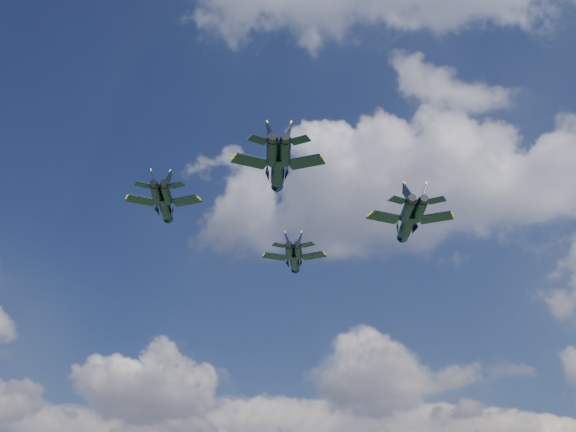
% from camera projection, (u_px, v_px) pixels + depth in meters
% --- Properties ---
extents(jet_lead, '(10.58, 14.38, 3.39)m').
position_uv_depth(jet_lead, '(295.00, 261.00, 124.66)').
color(jet_lead, black).
extents(jet_left, '(10.44, 14.46, 3.42)m').
position_uv_depth(jet_left, '(165.00, 207.00, 107.53)').
color(jet_left, black).
extents(jet_right, '(12.09, 16.70, 3.95)m').
position_uv_depth(jet_right, '(407.00, 225.00, 107.72)').
color(jet_right, black).
extents(jet_slot, '(11.19, 15.51, 3.67)m').
position_uv_depth(jet_slot, '(278.00, 171.00, 93.08)').
color(jet_slot, black).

